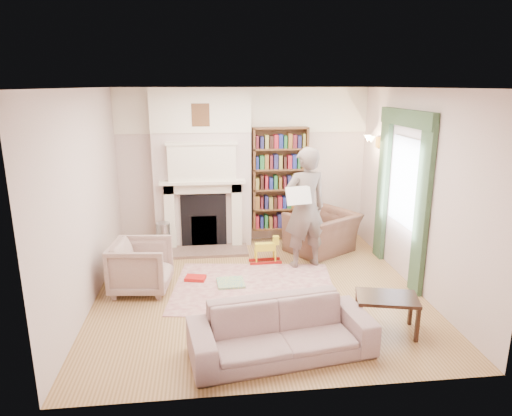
{
  "coord_description": "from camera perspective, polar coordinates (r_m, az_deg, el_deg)",
  "views": [
    {
      "loc": [
        -0.71,
        -5.95,
        2.84
      ],
      "look_at": [
        0.0,
        0.25,
        1.15
      ],
      "focal_mm": 32.0,
      "sensor_mm": 36.0,
      "label": 1
    }
  ],
  "objects": [
    {
      "name": "floor",
      "position": [
        6.63,
        0.25,
        -10.21
      ],
      "size": [
        4.5,
        4.5,
        0.0
      ],
      "primitive_type": "plane",
      "color": "brown",
      "rests_on": "ground"
    },
    {
      "name": "ceiling",
      "position": [
        5.99,
        0.28,
        14.78
      ],
      "size": [
        4.5,
        4.5,
        0.0
      ],
      "primitive_type": "plane",
      "rotation": [
        3.14,
        0.0,
        0.0
      ],
      "color": "white",
      "rests_on": "wall_back"
    },
    {
      "name": "wall_back",
      "position": [
        8.35,
        -1.56,
        5.22
      ],
      "size": [
        4.5,
        0.0,
        4.5
      ],
      "primitive_type": "plane",
      "rotation": [
        1.57,
        0.0,
        0.0
      ],
      "color": "beige",
      "rests_on": "floor"
    },
    {
      "name": "wall_front",
      "position": [
        4.03,
        4.05,
        -5.8
      ],
      "size": [
        4.5,
        0.0,
        4.5
      ],
      "primitive_type": "plane",
      "rotation": [
        -1.57,
        0.0,
        0.0
      ],
      "color": "beige",
      "rests_on": "floor"
    },
    {
      "name": "wall_left",
      "position": [
        6.31,
        -20.48,
        1.0
      ],
      "size": [
        0.0,
        4.5,
        4.5
      ],
      "primitive_type": "plane",
      "rotation": [
        1.57,
        0.0,
        1.57
      ],
      "color": "beige",
      "rests_on": "floor"
    },
    {
      "name": "wall_right",
      "position": [
        6.79,
        19.48,
        2.05
      ],
      "size": [
        0.0,
        4.5,
        4.5
      ],
      "primitive_type": "plane",
      "rotation": [
        1.57,
        0.0,
        -1.57
      ],
      "color": "beige",
      "rests_on": "floor"
    },
    {
      "name": "fireplace",
      "position": [
        8.13,
        -6.73,
        4.75
      ],
      "size": [
        1.7,
        0.58,
        2.8
      ],
      "color": "beige",
      "rests_on": "floor"
    },
    {
      "name": "bookcase",
      "position": [
        8.35,
        2.99,
        3.63
      ],
      "size": [
        1.0,
        0.24,
        1.85
      ],
      "primitive_type": "cube",
      "color": "brown",
      "rests_on": "floor"
    },
    {
      "name": "window",
      "position": [
        7.13,
        18.03,
        3.17
      ],
      "size": [
        0.02,
        0.9,
        1.3
      ],
      "primitive_type": "cube",
      "color": "silver",
      "rests_on": "wall_right"
    },
    {
      "name": "curtain_left",
      "position": [
        6.56,
        20.05,
        -0.26
      ],
      "size": [
        0.07,
        0.32,
        2.4
      ],
      "primitive_type": "cube",
      "color": "#2E482F",
      "rests_on": "floor"
    },
    {
      "name": "curtain_right",
      "position": [
        7.8,
        15.56,
        2.45
      ],
      "size": [
        0.07,
        0.32,
        2.4
      ],
      "primitive_type": "cube",
      "color": "#2E482F",
      "rests_on": "floor"
    },
    {
      "name": "pelmet",
      "position": [
        6.99,
        18.32,
        10.64
      ],
      "size": [
        0.09,
        1.7,
        0.24
      ],
      "primitive_type": "cube",
      "color": "#2E482F",
      "rests_on": "wall_right"
    },
    {
      "name": "wall_sconce",
      "position": [
        7.99,
        13.72,
        7.97
      ],
      "size": [
        0.2,
        0.24,
        0.24
      ],
      "primitive_type": null,
      "color": "gold",
      "rests_on": "wall_right"
    },
    {
      "name": "rug",
      "position": [
        6.69,
        -0.26,
        -9.89
      ],
      "size": [
        2.5,
        2.04,
        0.01
      ],
      "primitive_type": "cube",
      "rotation": [
        0.0,
        0.0,
        -0.13
      ],
      "color": "beige",
      "rests_on": "floor"
    },
    {
      "name": "armchair_reading",
      "position": [
        8.03,
        8.25,
        -3.06
      ],
      "size": [
        1.42,
        1.37,
        0.7
      ],
      "primitive_type": "imported",
      "rotation": [
        0.0,
        0.0,
        3.7
      ],
      "color": "#4C2E29",
      "rests_on": "floor"
    },
    {
      "name": "armchair_left",
      "position": [
        6.68,
        -14.13,
        -7.07
      ],
      "size": [
        0.88,
        0.86,
        0.73
      ],
      "primitive_type": "imported",
      "rotation": [
        0.0,
        0.0,
        1.47
      ],
      "color": "#B1A492",
      "rests_on": "floor"
    },
    {
      "name": "sofa",
      "position": [
        5.08,
        3.2,
        -15.01
      ],
      "size": [
        2.06,
        1.06,
        0.57
      ],
      "primitive_type": "imported",
      "rotation": [
        0.0,
        0.0,
        0.15
      ],
      "color": "#A19084",
      "rests_on": "floor"
    },
    {
      "name": "man_reading",
      "position": [
        7.19,
        6.15,
        -0.02
      ],
      "size": [
        0.79,
        0.61,
        1.93
      ],
      "primitive_type": "imported",
      "rotation": [
        0.0,
        0.0,
        3.37
      ],
      "color": "#63564F",
      "rests_on": "floor"
    },
    {
      "name": "newspaper",
      "position": [
        6.91,
        5.35,
        1.56
      ],
      "size": [
        0.42,
        0.2,
        0.27
      ],
      "primitive_type": "cube",
      "rotation": [
        -0.35,
        0.0,
        0.23
      ],
      "color": "white",
      "rests_on": "man_reading"
    },
    {
      "name": "coffee_table",
      "position": [
        5.73,
        15.93,
        -12.6
      ],
      "size": [
        0.79,
        0.6,
        0.45
      ],
      "primitive_type": null,
      "rotation": [
        0.0,
        0.0,
        -0.24
      ],
      "color": "black",
      "rests_on": "floor"
    },
    {
      "name": "paraffin_heater",
      "position": [
        8.06,
        -11.48,
        -3.72
      ],
      "size": [
        0.25,
        0.25,
        0.55
      ],
      "primitive_type": "cylinder",
      "rotation": [
        0.0,
        0.0,
        0.05
      ],
      "color": "#96979D",
      "rests_on": "floor"
    },
    {
      "name": "rocking_horse",
      "position": [
        7.49,
        1.16,
        -5.25
      ],
      "size": [
        0.53,
        0.23,
        0.46
      ],
      "primitive_type": null,
      "rotation": [
        0.0,
        0.0,
        0.03
      ],
      "color": "yellow",
      "rests_on": "rug"
    },
    {
      "name": "board_game",
      "position": [
        6.8,
        -3.19,
        -9.31
      ],
      "size": [
        0.41,
        0.41,
        0.03
      ],
      "primitive_type": "cube",
      "rotation": [
        0.0,
        0.0,
        0.05
      ],
      "color": "#DCD54D",
      "rests_on": "rug"
    },
    {
      "name": "game_box_lid",
      "position": [
        6.97,
        -7.59,
        -8.68
      ],
      "size": [
        0.34,
        0.26,
        0.05
      ],
      "primitive_type": "cube",
      "rotation": [
        0.0,
        0.0,
        -0.23
      ],
      "color": "red",
      "rests_on": "rug"
    },
    {
      "name": "comic_annuals",
      "position": [
        6.23,
        2.1,
        -11.74
      ],
      "size": [
        0.64,
        0.29,
        0.02
      ],
      "color": "red",
      "rests_on": "rug"
    }
  ]
}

